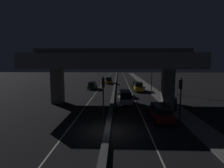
{
  "coord_description": "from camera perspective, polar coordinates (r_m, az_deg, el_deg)",
  "views": [
    {
      "loc": [
        0.94,
        -15.18,
        6.08
      ],
      "look_at": [
        -0.51,
        24.66,
        1.32
      ],
      "focal_mm": 28.0,
      "sensor_mm": 36.0,
      "label": 1
    }
  ],
  "objects": [
    {
      "name": "car_taxi_yellow_second_oncoming",
      "position": [
        52.16,
        -1.03,
        1.22
      ],
      "size": [
        2.22,
        4.69,
        1.88
      ],
      "rotation": [
        0.0,
        0.0,
        -1.53
      ],
      "color": "gold",
      "rests_on": "ground_plane"
    },
    {
      "name": "car_taxi_yellow_third",
      "position": [
        31.97,
        3.98,
        -2.91
      ],
      "size": [
        2.17,
        4.64,
        1.32
      ],
      "rotation": [
        0.0,
        0.0,
        1.53
      ],
      "color": "gold",
      "rests_on": "ground_plane"
    },
    {
      "name": "elevated_overpass",
      "position": [
        26.11,
        0.02,
        7.05
      ],
      "size": [
        23.53,
        10.22,
        8.26
      ],
      "color": "gray",
      "rests_on": "ground_plane"
    },
    {
      "name": "motorcycle_white_filtering_mid",
      "position": [
        28.65,
        2.18,
        -4.17
      ],
      "size": [
        0.33,
        1.8,
        1.47
      ],
      "rotation": [
        0.0,
        0.0,
        1.6
      ],
      "color": "black",
      "rests_on": "ground_plane"
    },
    {
      "name": "lane_line_left_inner",
      "position": [
        50.75,
        -3.16,
        -0.08
      ],
      "size": [
        0.12,
        126.0,
        0.0
      ],
      "primitive_type": "cube",
      "color": "beige",
      "rests_on": "ground_plane"
    },
    {
      "name": "car_dark_green_fifth",
      "position": [
        45.29,
        7.67,
        -0.06
      ],
      "size": [
        1.87,
        4.04,
        1.35
      ],
      "rotation": [
        0.0,
        0.0,
        1.57
      ],
      "color": "black",
      "rests_on": "ground_plane"
    },
    {
      "name": "car_dark_red_lead",
      "position": [
        19.68,
        15.56,
        -8.78
      ],
      "size": [
        2.07,
        4.77,
        1.67
      ],
      "rotation": [
        0.0,
        0.0,
        1.59
      ],
      "color": "#591414",
      "rests_on": "ground_plane"
    },
    {
      "name": "lane_line_right_inner",
      "position": [
        50.62,
        5.18,
        -0.11
      ],
      "size": [
        0.12,
        126.0,
        0.0
      ],
      "primitive_type": "cube",
      "color": "beige",
      "rests_on": "ground_plane"
    },
    {
      "name": "sidewalk_right",
      "position": [
        44.26,
        12.01,
        -1.16
      ],
      "size": [
        2.35,
        126.0,
        0.12
      ],
      "primitive_type": "cube",
      "color": "slate",
      "rests_on": "ground_plane"
    },
    {
      "name": "car_white_second",
      "position": [
        26.46,
        4.32,
        -4.28
      ],
      "size": [
        2.14,
        4.5,
        1.9
      ],
      "rotation": [
        0.0,
        0.0,
        1.62
      ],
      "color": "silver",
      "rests_on": "ground_plane"
    },
    {
      "name": "pedestrian_on_sidewalk",
      "position": [
        22.98,
        20.04,
        -6.22
      ],
      "size": [
        0.31,
        0.31,
        1.84
      ],
      "color": "black",
      "rests_on": "sidewalk_right"
    },
    {
      "name": "street_lamp",
      "position": [
        38.89,
        12.43,
        4.56
      ],
      "size": [
        2.28,
        0.32,
        7.87
      ],
      "color": "#2D2D30",
      "rests_on": "ground_plane"
    },
    {
      "name": "ground_plane",
      "position": [
        16.38,
        -1.39,
        -14.99
      ],
      "size": [
        200.0,
        200.0,
        0.0
      ],
      "primitive_type": "plane",
      "color": "black"
    },
    {
      "name": "median_divider",
      "position": [
        50.53,
        1.0,
        0.07
      ],
      "size": [
        0.53,
        126.0,
        0.29
      ],
      "primitive_type": "cube",
      "color": "#4C4C51",
      "rests_on": "ground_plane"
    },
    {
      "name": "car_dark_green_lead_oncoming",
      "position": [
        41.63,
        -6.45,
        -0.41
      ],
      "size": [
        1.86,
        4.38,
        1.66
      ],
      "rotation": [
        0.0,
        0.0,
        -1.57
      ],
      "color": "black",
      "rests_on": "ground_plane"
    },
    {
      "name": "motorcycle_black_filtering_near",
      "position": [
        21.68,
        1.61,
        -7.83
      ],
      "size": [
        0.34,
        1.78,
        1.41
      ],
      "rotation": [
        0.0,
        0.0,
        1.5
      ],
      "color": "black",
      "rests_on": "ground_plane"
    },
    {
      "name": "traffic_light_left_of_median",
      "position": [
        18.72,
        -2.86,
        -2.1
      ],
      "size": [
        0.3,
        0.49,
        4.66
      ],
      "color": "black",
      "rests_on": "ground_plane"
    },
    {
      "name": "traffic_light_right_of_median",
      "position": [
        19.79,
        21.47,
        -2.34
      ],
      "size": [
        0.3,
        0.49,
        4.53
      ],
      "color": "black",
      "rests_on": "ground_plane"
    },
    {
      "name": "car_taxi_yellow_fourth",
      "position": [
        38.42,
        8.61,
        -0.87
      ],
      "size": [
        1.97,
        4.49,
        1.92
      ],
      "rotation": [
        0.0,
        0.0,
        1.56
      ],
      "color": "gold",
      "rests_on": "ground_plane"
    }
  ]
}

